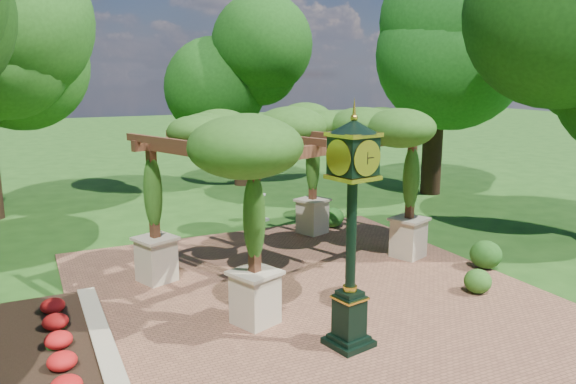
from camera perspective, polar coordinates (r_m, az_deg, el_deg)
name	(u,v)px	position (r m, az deg, el deg)	size (l,w,h in m)	color
ground	(341,320)	(11.80, 5.39, -12.81)	(120.00, 120.00, 0.00)	#1E4714
brick_plaza	(317,302)	(12.58, 3.01, -11.05)	(10.00, 12.00, 0.04)	brown
border_wall	(102,347)	(10.79, -18.34, -14.69)	(0.35, 5.00, 0.40)	#C6B793
flower_bed	(47,359)	(10.76, -23.25, -15.29)	(1.50, 5.00, 0.36)	red
pedestal_clock	(352,214)	(9.87, 6.51, -2.20)	(0.98, 0.98, 4.22)	black
pergola	(290,136)	(13.80, 0.23, 5.67)	(7.69, 6.25, 4.18)	beige
sundial	(259,209)	(19.16, -3.01, -1.74)	(0.66, 0.66, 0.94)	#97968F
shrub_front	(478,281)	(13.59, 18.72, -8.57)	(0.62, 0.62, 0.55)	#295B1A
shrub_mid	(486,255)	(15.29, 19.45, -6.01)	(0.80, 0.80, 0.72)	#1E4C15
shrub_back	(333,217)	(18.30, 4.58, -2.60)	(0.71, 0.71, 0.64)	#28671E
tree_north	(240,67)	(25.11, -4.87, 12.54)	(4.01, 4.01, 7.65)	#372316
tree_east_far	(439,15)	(24.02, 15.12, 16.97)	(5.80, 5.80, 10.50)	black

